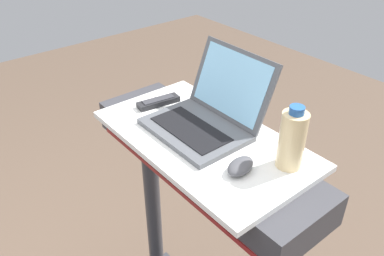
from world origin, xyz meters
name	(u,v)px	position (x,y,z in m)	size (l,w,h in m)	color
desk_board	(204,138)	(0.00, 0.70, 1.14)	(0.73, 0.41, 0.02)	white
laptop	(208,114)	(-0.04, 0.75, 1.20)	(0.33, 0.32, 0.24)	#515459
computer_mouse	(241,166)	(0.20, 0.67, 1.17)	(0.06, 0.10, 0.03)	#4C4C51
water_bottle	(293,139)	(0.27, 0.79, 1.24)	(0.08, 0.08, 0.20)	beige
tv_remote	(159,101)	(-0.26, 0.71, 1.16)	(0.07, 0.16, 0.02)	#232326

